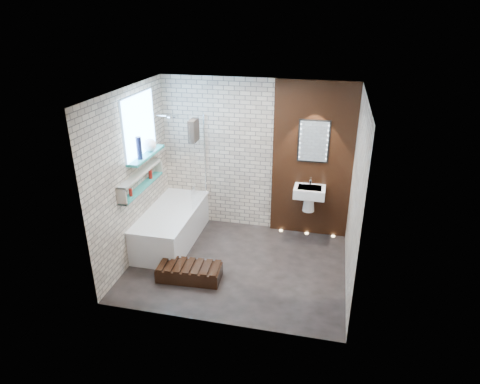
% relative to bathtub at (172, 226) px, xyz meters
% --- Properties ---
extents(ground, '(3.20, 3.20, 0.00)m').
position_rel_bathtub_xyz_m(ground, '(1.22, -0.45, -0.29)').
color(ground, black).
rests_on(ground, ground).
extents(room_shell, '(3.24, 3.20, 2.60)m').
position_rel_bathtub_xyz_m(room_shell, '(1.22, -0.45, 1.01)').
color(room_shell, '#A39281').
rests_on(room_shell, ground).
extents(walnut_panel, '(1.30, 0.06, 2.60)m').
position_rel_bathtub_xyz_m(walnut_panel, '(2.17, 0.82, 1.01)').
color(walnut_panel, black).
rests_on(walnut_panel, ground).
extents(clerestory_window, '(0.18, 1.00, 0.94)m').
position_rel_bathtub_xyz_m(clerestory_window, '(-0.34, -0.10, 1.61)').
color(clerestory_window, '#7FADE0').
rests_on(clerestory_window, room_shell).
extents(display_niche, '(0.14, 1.30, 0.26)m').
position_rel_bathtub_xyz_m(display_niche, '(-0.31, -0.30, 0.91)').
color(display_niche, teal).
rests_on(display_niche, room_shell).
extents(bathtub, '(0.79, 1.74, 0.70)m').
position_rel_bathtub_xyz_m(bathtub, '(0.00, 0.00, 0.00)').
color(bathtub, white).
rests_on(bathtub, ground).
extents(bath_screen, '(0.01, 0.78, 1.40)m').
position_rel_bathtub_xyz_m(bath_screen, '(0.35, 0.44, 0.99)').
color(bath_screen, white).
rests_on(bath_screen, bathtub).
extents(towel, '(0.10, 0.27, 0.35)m').
position_rel_bathtub_xyz_m(towel, '(0.35, 0.29, 1.56)').
color(towel, black).
rests_on(towel, bath_screen).
extents(shower_head, '(0.18, 0.18, 0.02)m').
position_rel_bathtub_xyz_m(shower_head, '(-0.08, 0.50, 1.71)').
color(shower_head, silver).
rests_on(shower_head, room_shell).
extents(washbasin, '(0.50, 0.36, 0.58)m').
position_rel_bathtub_xyz_m(washbasin, '(2.17, 0.62, 0.50)').
color(washbasin, white).
rests_on(washbasin, walnut_panel).
extents(led_mirror, '(0.50, 0.02, 0.70)m').
position_rel_bathtub_xyz_m(led_mirror, '(2.17, 0.78, 1.36)').
color(led_mirror, black).
rests_on(led_mirror, walnut_panel).
extents(walnut_step, '(0.92, 0.45, 0.20)m').
position_rel_bathtub_xyz_m(walnut_step, '(0.62, -0.94, -0.19)').
color(walnut_step, black).
rests_on(walnut_step, ground).
extents(niche_bottles, '(0.06, 0.74, 0.15)m').
position_rel_bathtub_xyz_m(niche_bottles, '(-0.31, -0.23, 0.88)').
color(niche_bottles, maroon).
rests_on(niche_bottles, display_niche).
extents(sill_vases, '(0.20, 0.50, 0.34)m').
position_rel_bathtub_xyz_m(sill_vases, '(-0.28, -0.04, 1.37)').
color(sill_vases, '#141937').
rests_on(sill_vases, clerestory_window).
extents(floor_uplights, '(0.96, 0.06, 0.01)m').
position_rel_bathtub_xyz_m(floor_uplights, '(2.17, 0.75, -0.29)').
color(floor_uplights, '#FFD899').
rests_on(floor_uplights, ground).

